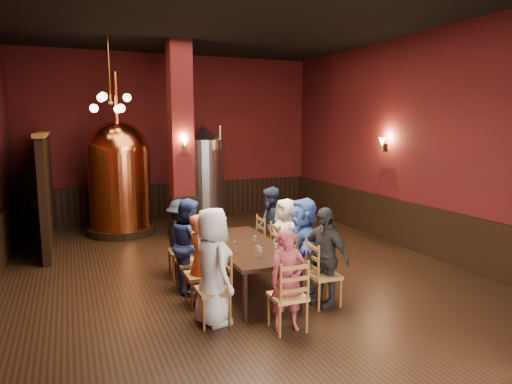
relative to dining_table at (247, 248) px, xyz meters
name	(u,v)px	position (x,y,z in m)	size (l,w,h in m)	color
room	(234,147)	(0.16, 0.98, 1.56)	(10.00, 10.02, 4.50)	black
wainscot_right	(408,225)	(4.12, 0.98, -0.19)	(0.08, 9.90, 1.00)	black
wainscot_back	(175,201)	(0.16, 5.94, -0.19)	(7.90, 0.08, 1.00)	black
column	(181,141)	(-0.14, 3.78, 1.56)	(0.58, 0.58, 4.50)	#49100F
partition	(47,191)	(-3.04, 4.18, 0.51)	(0.22, 3.50, 2.40)	black
pendant_cluster	(111,103)	(-1.64, 3.88, 2.41)	(0.90, 0.90, 1.70)	#A57226
sconce_wall	(386,144)	(4.06, 1.78, 1.51)	(0.20, 0.20, 0.36)	black
sconce_column	(184,144)	(-0.14, 3.48, 1.51)	(0.20, 0.20, 0.36)	black
dining_table	(247,248)	(0.00, 0.00, 0.00)	(1.05, 2.42, 0.75)	black
chair_0	(213,290)	(-0.87, -0.98, -0.23)	(0.46, 0.46, 0.92)	brown
person_0	(213,266)	(-0.87, -0.98, 0.10)	(0.77, 0.50, 1.58)	silver
chair_1	(200,275)	(-0.86, -0.31, -0.23)	(0.46, 0.46, 0.92)	brown
person_1	(200,260)	(-0.86, -0.31, 0.00)	(0.50, 0.33, 1.37)	#CD5223
chair_2	(190,262)	(-0.84, 0.35, -0.23)	(0.46, 0.46, 0.92)	brown
person_2	(190,245)	(-0.84, 0.35, 0.06)	(0.73, 0.36, 1.50)	navy
chair_3	(181,251)	(-0.83, 1.02, -0.23)	(0.46, 0.46, 0.92)	brown
person_3	(181,239)	(-0.83, 1.02, 0.00)	(0.89, 0.51, 1.37)	black
chair_4	(324,275)	(0.83, -1.02, -0.23)	(0.46, 0.46, 0.92)	brown
person_4	(324,257)	(0.83, -1.02, 0.05)	(0.87, 0.36, 1.48)	black
chair_5	(303,262)	(0.84, -0.35, -0.23)	(0.46, 0.46, 0.92)	brown
person_5	(303,244)	(0.84, -0.35, 0.07)	(1.40, 0.45, 1.51)	#3853A9
chair_6	(286,251)	(0.86, 0.31, -0.23)	(0.46, 0.46, 0.92)	brown
person_6	(286,238)	(0.86, 0.31, 0.01)	(0.68, 0.44, 1.39)	beige
chair_7	(271,242)	(0.87, 0.98, -0.23)	(0.46, 0.46, 0.92)	brown
person_7	(271,227)	(0.87, 0.98, 0.06)	(0.73, 0.36, 1.50)	#1D233B
chair_8	(288,296)	(-0.03, -1.55, -0.23)	(0.46, 0.46, 0.92)	brown
person_8	(288,280)	(-0.03, -1.55, -0.02)	(0.49, 0.32, 1.34)	maroon
copper_kettle	(120,176)	(-1.45, 4.67, 0.71)	(1.64, 1.64, 3.84)	black
steel_vessel	(204,174)	(0.77, 5.16, 0.61)	(1.18, 1.18, 2.59)	#B2B2B7
rose_vase	(221,220)	(-0.14, 0.89, 0.30)	(0.21, 0.21, 0.36)	white
wine_glass_0	(235,247)	(-0.32, -0.34, 0.15)	(0.07, 0.07, 0.17)	white
wine_glass_1	(258,251)	(-0.08, -0.69, 0.15)	(0.07, 0.07, 0.17)	white
wine_glass_2	(255,241)	(0.08, -0.17, 0.15)	(0.07, 0.07, 0.17)	white
wine_glass_3	(276,249)	(0.20, -0.68, 0.15)	(0.07, 0.07, 0.17)	white
wine_glass_4	(278,245)	(0.33, -0.49, 0.15)	(0.07, 0.07, 0.17)	white
wine_glass_5	(261,253)	(-0.09, -0.81, 0.15)	(0.07, 0.07, 0.17)	white
wine_glass_6	(220,236)	(-0.32, 0.36, 0.15)	(0.07, 0.07, 0.17)	white
wine_glass_7	(223,230)	(-0.15, 0.75, 0.15)	(0.07, 0.07, 0.17)	white
wine_glass_8	(218,234)	(-0.32, 0.52, 0.15)	(0.07, 0.07, 0.17)	white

